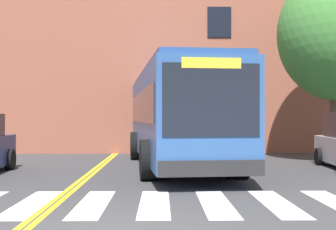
% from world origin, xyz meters
% --- Properties ---
extents(crosswalk, '(13.72, 2.99, 0.01)m').
position_xyz_m(crosswalk, '(0.08, 2.61, 0.00)').
color(crosswalk, white).
rests_on(crosswalk, ground).
extents(lane_line_yellow_inner, '(0.12, 36.00, 0.01)m').
position_xyz_m(lane_line_yellow_inner, '(-1.36, 16.61, 0.00)').
color(lane_line_yellow_inner, gold).
rests_on(lane_line_yellow_inner, ground).
extents(lane_line_yellow_outer, '(0.12, 36.00, 0.01)m').
position_xyz_m(lane_line_yellow_outer, '(-1.20, 16.61, 0.00)').
color(lane_line_yellow_outer, gold).
rests_on(lane_line_yellow_outer, ground).
extents(city_bus, '(3.70, 11.69, 3.28)m').
position_xyz_m(city_bus, '(1.33, 9.57, 1.77)').
color(city_bus, '#2D5699').
rests_on(city_bus, ground).
extents(car_red_behind_bus, '(2.04, 4.00, 1.78)m').
position_xyz_m(car_red_behind_bus, '(0.29, 19.10, 0.82)').
color(car_red_behind_bus, '#AD1E1E').
rests_on(car_red_behind_bus, ground).
extents(building_facade, '(40.67, 9.58, 11.46)m').
position_xyz_m(building_facade, '(-1.92, 19.72, 5.73)').
color(building_facade, '#9E5642').
rests_on(building_facade, ground).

